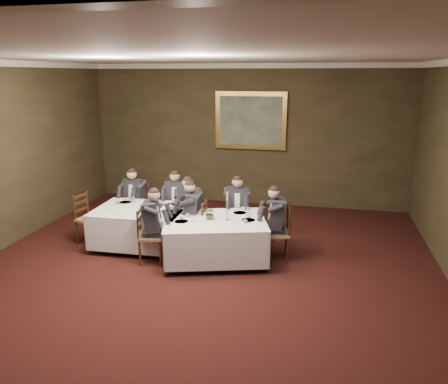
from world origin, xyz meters
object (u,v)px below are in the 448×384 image
at_px(diner_main_endleft, 151,235).
at_px(centerpiece, 210,213).
at_px(chair_main_backleft, 189,228).
at_px(painting, 251,121).
at_px(chair_sec_endright, 195,236).
at_px(chair_main_endright, 278,244).
at_px(chair_sec_backleft, 137,217).
at_px(chair_sec_backright, 178,219).
at_px(diner_main_backleft, 188,217).
at_px(chair_main_backright, 237,227).
at_px(diner_main_endright, 277,232).
at_px(diner_main_backright, 237,216).
at_px(table_second, 141,224).
at_px(chair_main_endleft, 151,247).
at_px(chair_sec_endleft, 90,228).
at_px(diner_sec_endright, 195,225).
at_px(diner_sec_backleft, 136,207).
at_px(diner_sec_backright, 177,209).
at_px(table_main, 215,236).
at_px(candlestick, 227,209).

distance_m(diner_main_endleft, centerpiece, 1.11).
distance_m(chair_main_backleft, painting, 3.53).
bearing_deg(chair_sec_endright, chair_main_endright, -93.40).
bearing_deg(chair_sec_backleft, chair_sec_backright, -165.62).
height_order(chair_main_endright, painting, painting).
xyz_separation_m(diner_main_backleft, chair_main_backright, (0.92, 0.29, -0.23)).
relative_size(diner_main_endright, chair_sec_endright, 1.35).
bearing_deg(diner_main_backright, table_second, 10.69).
height_order(chair_main_endleft, chair_sec_endleft, same).
bearing_deg(chair_sec_endleft, diner_sec_endright, 101.89).
bearing_deg(diner_main_backleft, diner_sec_backleft, -35.43).
xyz_separation_m(diner_main_backleft, centerpiece, (0.64, -0.74, 0.38)).
height_order(diner_sec_backright, centerpiece, diner_sec_backright).
bearing_deg(chair_main_endleft, diner_main_endleft, 90.00).
bearing_deg(chair_main_backright, diner_main_endleft, 35.50).
bearing_deg(chair_sec_backleft, centerpiece, 161.37).
relative_size(diner_main_endleft, painting, 0.76).
relative_size(chair_main_backright, chair_main_endleft, 1.00).
distance_m(table_second, chair_main_backright, 1.89).
xyz_separation_m(chair_main_backleft, chair_sec_endleft, (-1.90, -0.46, 0.00)).
distance_m(table_main, diner_main_backleft, 1.03).
xyz_separation_m(table_second, chair_sec_endright, (1.08, 0.03, -0.17)).
height_order(table_second, diner_main_backleft, diner_main_backleft).
distance_m(table_second, chair_sec_endright, 1.09).
relative_size(table_main, chair_main_endleft, 2.11).
bearing_deg(table_main, diner_main_endright, 16.60).
bearing_deg(centerpiece, chair_main_backleft, 130.63).
height_order(diner_sec_backleft, diner_sec_backright, same).
distance_m(diner_main_endright, chair_sec_endright, 1.56).
distance_m(diner_main_backleft, chair_sec_backright, 0.66).
height_order(chair_main_backleft, diner_main_endright, diner_main_endright).
xyz_separation_m(chair_main_endright, centerpiece, (-1.17, -0.33, 0.60)).
xyz_separation_m(diner_main_backleft, diner_sec_backright, (-0.39, 0.46, 0.00)).
distance_m(chair_sec_backright, painting, 3.27).
bearing_deg(chair_sec_endright, candlestick, -116.53).
bearing_deg(chair_sec_endleft, chair_sec_backleft, 156.38).
height_order(chair_sec_endright, centerpiece, centerpiece).
relative_size(diner_main_endright, chair_sec_backleft, 1.35).
bearing_deg(candlestick, painting, 93.38).
xyz_separation_m(chair_sec_backright, chair_sec_endleft, (-1.51, -0.92, 0.00)).
relative_size(diner_main_backright, diner_sec_backleft, 1.00).
height_order(diner_main_backright, chair_sec_backright, diner_main_backright).
bearing_deg(diner_main_endright, diner_sec_backleft, 65.14).
relative_size(chair_main_backleft, candlestick, 1.90).
bearing_deg(diner_main_backleft, chair_sec_backleft, -35.91).
xyz_separation_m(chair_main_endleft, diner_sec_endright, (0.61, 0.67, 0.23)).
relative_size(chair_main_backleft, centerpiece, 4.07).
bearing_deg(chair_main_endright, table_second, 80.51).
distance_m(chair_main_backleft, chair_sec_endleft, 1.96).
xyz_separation_m(diner_main_backright, chair_sec_backright, (-1.32, 0.20, -0.23)).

